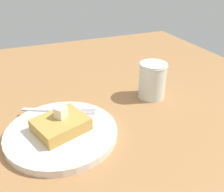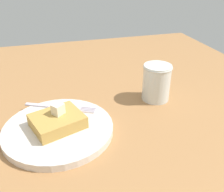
# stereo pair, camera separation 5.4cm
# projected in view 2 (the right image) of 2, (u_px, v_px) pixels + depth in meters

# --- Properties ---
(table_surface) EXTENTS (1.28, 1.28, 0.03)m
(table_surface) POSITION_uv_depth(u_px,v_px,m) (52.00, 148.00, 0.48)
(table_surface) COLOR #A57243
(table_surface) RESTS_ON ground
(plate) EXTENTS (0.22, 0.22, 0.01)m
(plate) POSITION_uv_depth(u_px,v_px,m) (58.00, 129.00, 0.50)
(plate) COLOR silver
(plate) RESTS_ON table_surface
(toast_slice_center) EXTENTS (0.11, 0.11, 0.02)m
(toast_slice_center) POSITION_uv_depth(u_px,v_px,m) (57.00, 121.00, 0.49)
(toast_slice_center) COLOR #BF9345
(toast_slice_center) RESTS_ON plate
(butter_pat_primary) EXTENTS (0.03, 0.03, 0.02)m
(butter_pat_primary) POSITION_uv_depth(u_px,v_px,m) (58.00, 109.00, 0.48)
(butter_pat_primary) COLOR #F5E8CB
(butter_pat_primary) RESTS_ON toast_slice_center
(fork) EXTENTS (0.08, 0.15, 0.00)m
(fork) POSITION_uv_depth(u_px,v_px,m) (64.00, 108.00, 0.55)
(fork) COLOR silver
(fork) RESTS_ON plate
(syrup_jar) EXTENTS (0.07, 0.07, 0.09)m
(syrup_jar) POSITION_uv_depth(u_px,v_px,m) (156.00, 84.00, 0.60)
(syrup_jar) COLOR #432107
(syrup_jar) RESTS_ON table_surface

